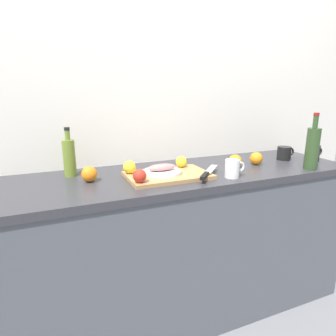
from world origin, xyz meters
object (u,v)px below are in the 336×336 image
object	(u,v)px
wine_bottle	(312,148)
orange_0	(235,161)
coffee_mug_2	(284,153)
fish_fillet	(162,167)
coffee_mug_0	(233,168)
white_plate	(162,172)
chef_knife	(207,173)
olive_oil_bottle	(69,157)
cutting_board	(168,175)
lemon_0	(181,162)
coffee_mug_1	(313,153)

from	to	relation	value
wine_bottle	orange_0	distance (m)	0.44
coffee_mug_2	orange_0	distance (m)	0.43
fish_fillet	coffee_mug_0	xyz separation A→B (m)	(0.34, -0.15, -0.00)
wine_bottle	white_plate	bearing A→B (deg)	167.87
chef_knife	olive_oil_bottle	bearing A→B (deg)	106.75
cutting_board	coffee_mug_0	distance (m)	0.34
white_plate	olive_oil_bottle	world-z (taller)	olive_oil_bottle
fish_fillet	olive_oil_bottle	world-z (taller)	olive_oil_bottle
cutting_board	coffee_mug_0	xyz separation A→B (m)	(0.31, -0.14, 0.04)
cutting_board	coffee_mug_2	bearing A→B (deg)	5.29
cutting_board	coffee_mug_0	size ratio (longest dim) A/B	3.74
white_plate	chef_knife	bearing A→B (deg)	-29.55
fish_fillet	wine_bottle	xyz separation A→B (m)	(0.86, -0.18, 0.07)
olive_oil_bottle	wine_bottle	world-z (taller)	wine_bottle
white_plate	chef_knife	distance (m)	0.24
cutting_board	orange_0	size ratio (longest dim) A/B	5.56
chef_knife	orange_0	world-z (taller)	orange_0
lemon_0	coffee_mug_2	world-z (taller)	coffee_mug_2
wine_bottle	fish_fillet	bearing A→B (deg)	167.87
lemon_0	olive_oil_bottle	xyz separation A→B (m)	(-0.59, 0.13, 0.05)
cutting_board	chef_knife	size ratio (longest dim) A/B	1.88
olive_oil_bottle	coffee_mug_0	bearing A→B (deg)	-24.57
olive_oil_bottle	orange_0	world-z (taller)	olive_oil_bottle
fish_fillet	chef_knife	bearing A→B (deg)	-29.55
orange_0	coffee_mug_1	bearing A→B (deg)	-4.59
wine_bottle	coffee_mug_0	bearing A→B (deg)	176.32
chef_knife	lemon_0	world-z (taller)	lemon_0
coffee_mug_0	coffee_mug_2	size ratio (longest dim) A/B	0.90
chef_knife	coffee_mug_0	world-z (taller)	coffee_mug_0
chef_knife	coffee_mug_2	distance (m)	0.72
coffee_mug_0	coffee_mug_1	bearing A→B (deg)	9.82
wine_bottle	orange_0	bearing A→B (deg)	152.12
fish_fillet	cutting_board	bearing A→B (deg)	-28.78
lemon_0	coffee_mug_0	bearing A→B (deg)	-50.87
fish_fillet	orange_0	distance (m)	0.48
chef_knife	coffee_mug_1	size ratio (longest dim) A/B	1.78
coffee_mug_0	orange_0	xyz separation A→B (m)	(0.14, 0.17, -0.01)
lemon_0	coffee_mug_2	bearing A→B (deg)	-1.21
cutting_board	coffee_mug_2	distance (m)	0.88
wine_bottle	chef_knife	bearing A→B (deg)	174.15
fish_fillet	coffee_mug_0	distance (m)	0.37
white_plate	orange_0	size ratio (longest dim) A/B	2.63
olive_oil_bottle	coffee_mug_2	distance (m)	1.35
chef_knife	orange_0	bearing A→B (deg)	-19.99
olive_oil_bottle	coffee_mug_0	world-z (taller)	olive_oil_bottle
lemon_0	cutting_board	bearing A→B (deg)	-141.88
wine_bottle	lemon_0	bearing A→B (deg)	159.43
chef_knife	wine_bottle	world-z (taller)	wine_bottle
cutting_board	wine_bottle	distance (m)	0.85
fish_fillet	wine_bottle	distance (m)	0.88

